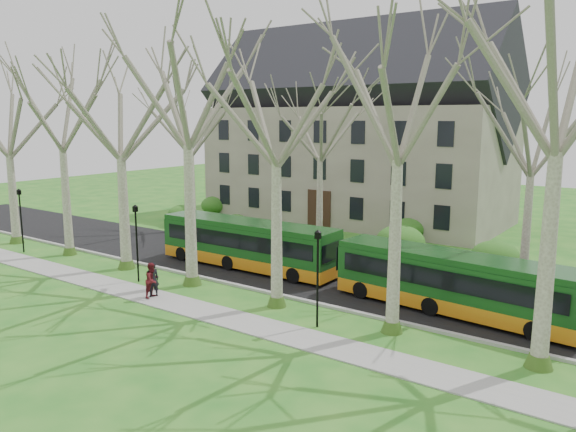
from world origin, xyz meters
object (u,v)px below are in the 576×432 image
object	(u,v)px
bus_follow	(454,282)
pedestrian_b	(152,280)
pedestrian_a	(153,279)
bus_lead	(248,244)

from	to	relation	value
bus_follow	pedestrian_b	world-z (taller)	bus_follow
pedestrian_a	pedestrian_b	xyz separation A→B (m)	(0.11, -0.11, 0.01)
bus_lead	bus_follow	size ratio (longest dim) A/B	1.03
pedestrian_b	bus_lead	bearing A→B (deg)	-11.87
pedestrian_b	pedestrian_a	bearing A→B (deg)	34.25
bus_lead	pedestrian_b	xyz separation A→B (m)	(-0.26, -7.32, -0.58)
bus_follow	pedestrian_a	distance (m)	14.96
pedestrian_a	pedestrian_b	distance (m)	0.15
bus_lead	bus_follow	world-z (taller)	bus_lead
bus_lead	bus_follow	distance (m)	13.01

